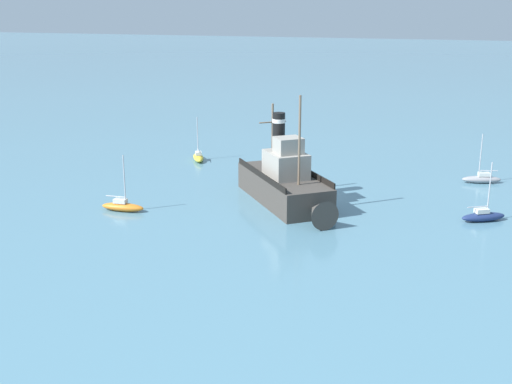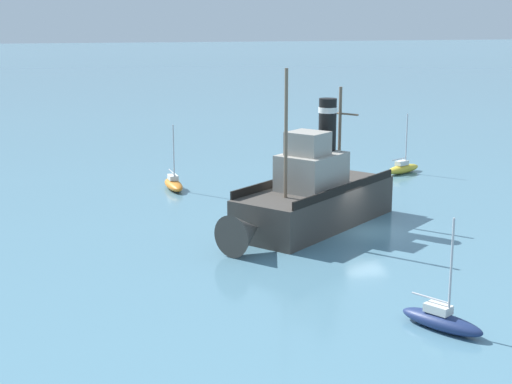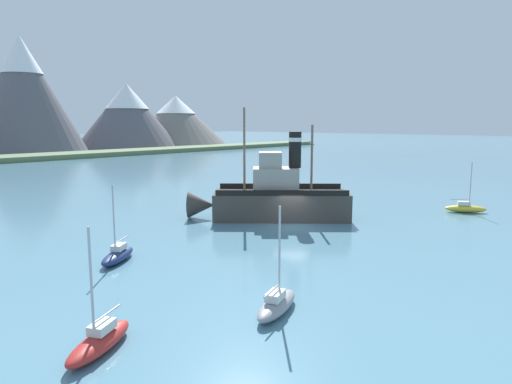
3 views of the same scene
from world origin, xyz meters
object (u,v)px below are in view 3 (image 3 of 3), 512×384
object	(u,v)px
old_tugboat	(274,198)
sailboat_red	(100,340)
sailboat_grey	(277,304)
sailboat_orange	(294,191)
sailboat_navy	(118,255)
sailboat_yellow	(465,208)

from	to	relation	value
old_tugboat	sailboat_red	xyz separation A→B (m)	(-23.23, -10.40, -1.40)
sailboat_grey	sailboat_orange	size ratio (longest dim) A/B	1.00
old_tugboat	sailboat_grey	size ratio (longest dim) A/B	2.68
old_tugboat	sailboat_navy	distance (m)	16.63
sailboat_yellow	sailboat_navy	xyz separation A→B (m)	(-30.86, 11.24, 0.00)
old_tugboat	sailboat_red	distance (m)	25.49
sailboat_orange	sailboat_navy	size ratio (longest dim) A/B	1.00
sailboat_red	old_tugboat	bearing A→B (deg)	24.12
sailboat_grey	sailboat_yellow	bearing A→B (deg)	2.04
old_tugboat	sailboat_yellow	bearing A→B (deg)	-40.29
sailboat_red	sailboat_yellow	bearing A→B (deg)	-2.65
sailboat_yellow	sailboat_orange	bearing A→B (deg)	95.84
old_tugboat	sailboat_grey	xyz separation A→B (m)	(-16.05, -13.22, -1.40)
sailboat_yellow	sailboat_navy	world-z (taller)	same
sailboat_orange	sailboat_yellow	world-z (taller)	same
sailboat_orange	sailboat_yellow	distance (m)	19.26
sailboat_navy	sailboat_red	world-z (taller)	same
sailboat_navy	sailboat_red	size ratio (longest dim) A/B	1.00
sailboat_navy	sailboat_red	bearing A→B (deg)	-125.13
sailboat_grey	old_tugboat	bearing A→B (deg)	39.47
sailboat_yellow	sailboat_navy	distance (m)	32.85
sailboat_yellow	sailboat_navy	bearing A→B (deg)	159.99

